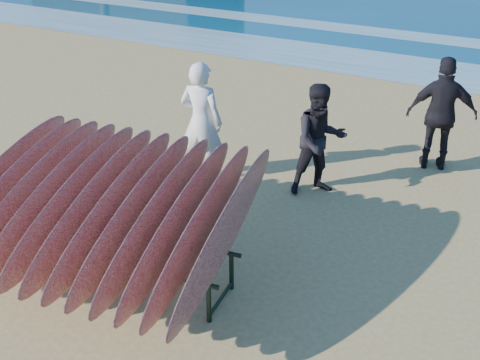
{
  "coord_description": "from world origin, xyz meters",
  "views": [
    {
      "loc": [
        3.33,
        -5.25,
        4.49
      ],
      "look_at": [
        0.0,
        0.8,
        0.95
      ],
      "focal_mm": 45.0,
      "sensor_mm": 36.0,
      "label": 1
    }
  ],
  "objects": [
    {
      "name": "person_white",
      "position": [
        -1.49,
        2.25,
        0.97
      ],
      "size": [
        0.75,
        0.53,
        1.94
      ],
      "primitive_type": "imported",
      "rotation": [
        0.0,
        0.0,
        3.24
      ],
      "color": "white",
      "rests_on": "ground"
    },
    {
      "name": "person_dark_a",
      "position": [
        0.35,
        2.67,
        0.88
      ],
      "size": [
        1.08,
        1.06,
        1.75
      ],
      "primitive_type": "imported",
      "rotation": [
        0.0,
        0.0,
        0.74
      ],
      "color": "black",
      "rests_on": "ground"
    },
    {
      "name": "surfboard_rack",
      "position": [
        -1.03,
        -0.65,
        0.99
      ],
      "size": [
        3.52,
        3.36,
        1.66
      ],
      "rotation": [
        0.0,
        0.0,
        0.12
      ],
      "color": "black",
      "rests_on": "ground"
    },
    {
      "name": "ground",
      "position": [
        0.0,
        0.0,
        0.0
      ],
      "size": [
        120.0,
        120.0,
        0.0
      ],
      "primitive_type": "plane",
      "color": "tan",
      "rests_on": "ground"
    },
    {
      "name": "foam_near",
      "position": [
        0.0,
        10.0,
        0.01
      ],
      "size": [
        160.0,
        160.0,
        0.0
      ],
      "primitive_type": "plane",
      "color": "white",
      "rests_on": "ground"
    },
    {
      "name": "foam_far",
      "position": [
        0.0,
        13.5,
        0.01
      ],
      "size": [
        160.0,
        160.0,
        0.0
      ],
      "primitive_type": "plane",
      "color": "white",
      "rests_on": "ground"
    },
    {
      "name": "person_dark_b",
      "position": [
        1.77,
        4.46,
        0.96
      ],
      "size": [
        1.21,
        0.77,
        1.91
      ],
      "primitive_type": "imported",
      "rotation": [
        0.0,
        0.0,
        3.44
      ],
      "color": "black",
      "rests_on": "ground"
    }
  ]
}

